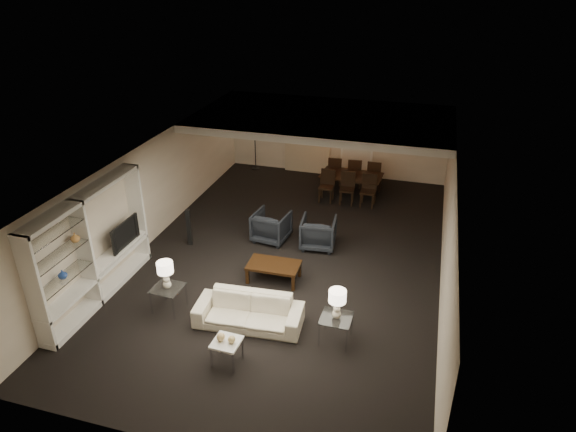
# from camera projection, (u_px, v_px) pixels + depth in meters

# --- Properties ---
(floor) EXTENTS (11.00, 11.00, 0.00)m
(floor) POSITION_uv_depth(u_px,v_px,m) (288.00, 257.00, 12.18)
(floor) COLOR black
(floor) RESTS_ON ground
(ceiling) EXTENTS (7.00, 11.00, 0.02)m
(ceiling) POSITION_uv_depth(u_px,v_px,m) (288.00, 158.00, 11.05)
(ceiling) COLOR silver
(ceiling) RESTS_ON ground
(wall_back) EXTENTS (7.00, 0.02, 2.50)m
(wall_back) POSITION_uv_depth(u_px,v_px,m) (336.00, 137.00, 16.33)
(wall_back) COLOR #C3B39C
(wall_back) RESTS_ON ground
(wall_front) EXTENTS (7.00, 0.02, 2.50)m
(wall_front) POSITION_uv_depth(u_px,v_px,m) (175.00, 383.00, 6.90)
(wall_front) COLOR #C3B39C
(wall_front) RESTS_ON ground
(wall_left) EXTENTS (0.02, 11.00, 2.50)m
(wall_left) POSITION_uv_depth(u_px,v_px,m) (150.00, 193.00, 12.48)
(wall_left) COLOR #C3B39C
(wall_left) RESTS_ON ground
(wall_right) EXTENTS (0.02, 11.00, 2.50)m
(wall_right) POSITION_uv_depth(u_px,v_px,m) (448.00, 230.00, 10.75)
(wall_right) COLOR #C3B39C
(wall_right) RESTS_ON ground
(ceiling_soffit) EXTENTS (7.00, 4.00, 0.20)m
(ceiling_soffit) POSITION_uv_depth(u_px,v_px,m) (323.00, 119.00, 14.10)
(ceiling_soffit) COLOR silver
(ceiling_soffit) RESTS_ON ceiling
(curtains) EXTENTS (1.50, 0.12, 2.40)m
(curtains) POSITION_uv_depth(u_px,v_px,m) (308.00, 137.00, 16.51)
(curtains) COLOR beige
(curtains) RESTS_ON wall_back
(door) EXTENTS (0.90, 0.05, 2.10)m
(door) POSITION_uv_depth(u_px,v_px,m) (357.00, 145.00, 16.22)
(door) COLOR silver
(door) RESTS_ON wall_back
(painting) EXTENTS (0.95, 0.04, 0.65)m
(painting) POSITION_uv_depth(u_px,v_px,m) (404.00, 134.00, 15.64)
(painting) COLOR #142D38
(painting) RESTS_ON wall_back
(media_unit) EXTENTS (0.38, 3.40, 2.35)m
(media_unit) POSITION_uv_depth(u_px,v_px,m) (93.00, 248.00, 10.24)
(media_unit) COLOR white
(media_unit) RESTS_ON wall_left
(pendant_light) EXTENTS (0.52, 0.52, 0.24)m
(pendant_light) POSITION_uv_depth(u_px,v_px,m) (333.00, 136.00, 14.24)
(pendant_light) COLOR #D8591E
(pendant_light) RESTS_ON ceiling_soffit
(sofa) EXTENTS (2.11, 0.95, 0.60)m
(sofa) POSITION_uv_depth(u_px,v_px,m) (249.00, 311.00, 9.83)
(sofa) COLOR beige
(sofa) RESTS_ON floor
(coffee_table) EXTENTS (1.14, 0.68, 0.41)m
(coffee_table) POSITION_uv_depth(u_px,v_px,m) (274.00, 272.00, 11.25)
(coffee_table) COLOR black
(coffee_table) RESTS_ON floor
(armchair_left) EXTENTS (0.91, 0.93, 0.77)m
(armchair_left) POSITION_uv_depth(u_px,v_px,m) (271.00, 226.00, 12.77)
(armchair_left) COLOR black
(armchair_left) RESTS_ON floor
(armchair_right) EXTENTS (0.89, 0.91, 0.77)m
(armchair_right) POSITION_uv_depth(u_px,v_px,m) (318.00, 233.00, 12.47)
(armchair_right) COLOR black
(armchair_right) RESTS_ON floor
(side_table_left) EXTENTS (0.60, 0.60, 0.53)m
(side_table_left) POSITION_uv_depth(u_px,v_px,m) (169.00, 298.00, 10.27)
(side_table_left) COLOR white
(side_table_left) RESTS_ON floor
(side_table_right) EXTENTS (0.58, 0.58, 0.53)m
(side_table_right) POSITION_uv_depth(u_px,v_px,m) (336.00, 329.00, 9.42)
(side_table_right) COLOR white
(side_table_right) RESTS_ON floor
(table_lamp_left) EXTENTS (0.34, 0.34, 0.58)m
(table_lamp_left) POSITION_uv_depth(u_px,v_px,m) (166.00, 275.00, 10.02)
(table_lamp_left) COLOR beige
(table_lamp_left) RESTS_ON side_table_left
(table_lamp_right) EXTENTS (0.33, 0.33, 0.58)m
(table_lamp_right) POSITION_uv_depth(u_px,v_px,m) (337.00, 304.00, 9.17)
(table_lamp_right) COLOR white
(table_lamp_right) RESTS_ON side_table_right
(marble_table) EXTENTS (0.49, 0.49, 0.47)m
(marble_table) POSITION_uv_depth(u_px,v_px,m) (227.00, 352.00, 8.92)
(marble_table) COLOR white
(marble_table) RESTS_ON floor
(gold_gourd_a) EXTENTS (0.15, 0.15, 0.15)m
(gold_gourd_a) POSITION_uv_depth(u_px,v_px,m) (221.00, 337.00, 8.80)
(gold_gourd_a) COLOR #E8C17B
(gold_gourd_a) RESTS_ON marble_table
(gold_gourd_b) EXTENTS (0.13, 0.13, 0.13)m
(gold_gourd_b) POSITION_uv_depth(u_px,v_px,m) (232.00, 339.00, 8.75)
(gold_gourd_b) COLOR #E7C67A
(gold_gourd_b) RESTS_ON marble_table
(television) EXTENTS (0.98, 0.13, 0.56)m
(television) POSITION_uv_depth(u_px,v_px,m) (121.00, 233.00, 11.10)
(television) COLOR black
(television) RESTS_ON media_unit
(vase_blue) EXTENTS (0.17, 0.17, 0.18)m
(vase_blue) POSITION_uv_depth(u_px,v_px,m) (62.00, 274.00, 9.45)
(vase_blue) COLOR #24469D
(vase_blue) RESTS_ON media_unit
(vase_amber) EXTENTS (0.18, 0.18, 0.19)m
(vase_amber) POSITION_uv_depth(u_px,v_px,m) (75.00, 237.00, 9.66)
(vase_amber) COLOR #C08240
(vase_amber) RESTS_ON media_unit
(floor_speaker) EXTENTS (0.13, 0.13, 0.94)m
(floor_speaker) POSITION_uv_depth(u_px,v_px,m) (189.00, 227.00, 12.53)
(floor_speaker) COLOR black
(floor_speaker) RESTS_ON floor
(dining_table) EXTENTS (1.84, 1.10, 0.63)m
(dining_table) POSITION_uv_depth(u_px,v_px,m) (351.00, 185.00, 15.26)
(dining_table) COLOR black
(dining_table) RESTS_ON floor
(chair_nl) EXTENTS (0.43, 0.43, 0.93)m
(chair_nl) POSITION_uv_depth(u_px,v_px,m) (326.00, 186.00, 14.78)
(chair_nl) COLOR black
(chair_nl) RESTS_ON floor
(chair_nm) EXTENTS (0.46, 0.46, 0.93)m
(chair_nm) POSITION_uv_depth(u_px,v_px,m) (347.00, 189.00, 14.63)
(chair_nm) COLOR black
(chair_nm) RESTS_ON floor
(chair_nr) EXTENTS (0.43, 0.43, 0.93)m
(chair_nr) POSITION_uv_depth(u_px,v_px,m) (368.00, 191.00, 14.48)
(chair_nr) COLOR black
(chair_nr) RESTS_ON floor
(chair_fl) EXTENTS (0.46, 0.46, 0.93)m
(chair_fl) POSITION_uv_depth(u_px,v_px,m) (335.00, 170.00, 15.90)
(chair_fl) COLOR black
(chair_fl) RESTS_ON floor
(chair_fm) EXTENTS (0.48, 0.48, 0.93)m
(chair_fm) POSITION_uv_depth(u_px,v_px,m) (354.00, 172.00, 15.75)
(chair_fm) COLOR black
(chair_fm) RESTS_ON floor
(chair_fr) EXTENTS (0.45, 0.45, 0.93)m
(chair_fr) POSITION_uv_depth(u_px,v_px,m) (374.00, 174.00, 15.60)
(chair_fr) COLOR black
(chair_fr) RESTS_ON floor
(floor_lamp) EXTENTS (0.30, 0.30, 1.88)m
(floor_lamp) POSITION_uv_depth(u_px,v_px,m) (255.00, 142.00, 16.87)
(floor_lamp) COLOR black
(floor_lamp) RESTS_ON floor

